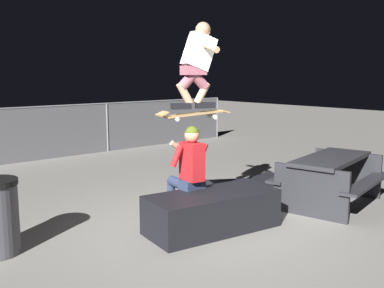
% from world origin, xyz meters
% --- Properties ---
extents(ground_plane, '(40.00, 40.00, 0.00)m').
position_xyz_m(ground_plane, '(0.00, 0.00, 0.00)').
color(ground_plane, gray).
extents(ledge_box_main, '(1.81, 0.99, 0.50)m').
position_xyz_m(ledge_box_main, '(-0.03, -0.18, 0.25)').
color(ledge_box_main, black).
rests_on(ledge_box_main, ground).
extents(person_sitting_on_ledge, '(0.60, 0.78, 1.33)m').
position_xyz_m(person_sitting_on_ledge, '(-0.08, 0.26, 0.74)').
color(person_sitting_on_ledge, '#2D3856').
rests_on(person_sitting_on_ledge, ground).
extents(skateboard, '(1.04, 0.45, 0.13)m').
position_xyz_m(skateboard, '(0.01, 0.24, 1.48)').
color(skateboard, '#AD8451').
extents(skater_airborne, '(0.64, 0.88, 1.12)m').
position_xyz_m(skater_airborne, '(0.06, 0.23, 2.16)').
color(skater_airborne, black).
extents(kicker_ramp, '(1.43, 1.36, 0.35)m').
position_xyz_m(kicker_ramp, '(1.72, 0.74, 0.06)').
color(kicker_ramp, black).
rests_on(kicker_ramp, ground).
extents(picnic_table_back, '(1.93, 1.64, 0.75)m').
position_xyz_m(picnic_table_back, '(2.13, -0.55, 0.50)').
color(picnic_table_back, '#28282D').
rests_on(picnic_table_back, ground).
extents(fence_back, '(12.05, 0.05, 1.27)m').
position_xyz_m(fence_back, '(0.00, 5.89, 0.68)').
color(fence_back, slate).
rests_on(fence_back, ground).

